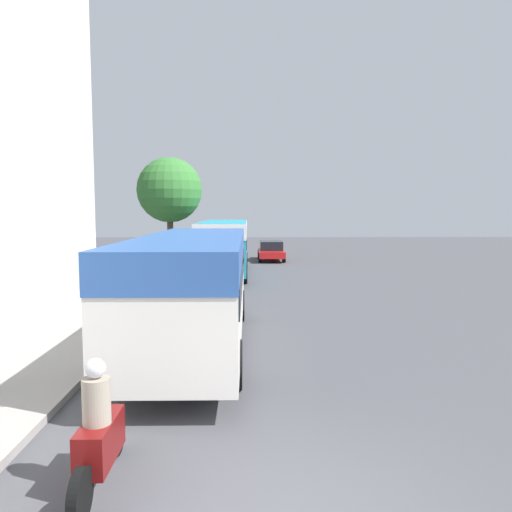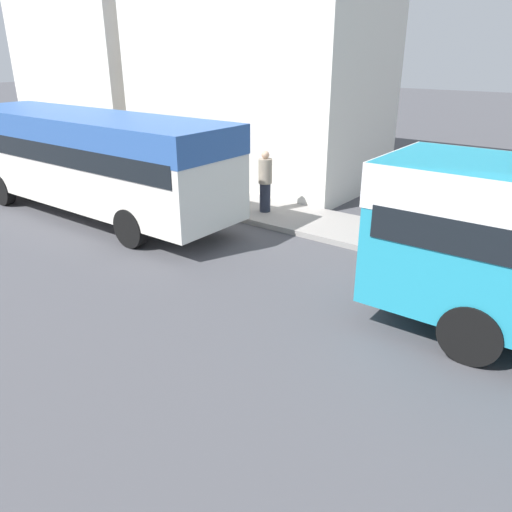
% 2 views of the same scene
% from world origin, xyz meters
% --- Properties ---
extents(sidewalk, '(2.20, 120.00, 0.15)m').
position_xyz_m(sidewalk, '(-5.10, 0.00, 0.07)').
color(sidewalk, gray).
rests_on(sidewalk, ground_plane).
extents(building_corner, '(6.78, 7.07, 11.21)m').
position_xyz_m(building_corner, '(-9.59, -0.20, 5.61)').
color(building_corner, silver).
rests_on(building_corner, ground_plane).
extents(building_midblock, '(5.04, 8.86, 12.28)m').
position_xyz_m(building_midblock, '(-8.72, 8.55, 6.14)').
color(building_midblock, silver).
rests_on(building_midblock, ground_plane).
extents(bus_lead, '(2.59, 10.01, 2.94)m').
position_xyz_m(bus_lead, '(-2.00, 7.42, 1.92)').
color(bus_lead, silver).
rests_on(bus_lead, ground_plane).
extents(pedestrian_near_curb, '(0.40, 0.40, 1.80)m').
position_xyz_m(pedestrian_near_curb, '(-4.91, 11.69, 1.07)').
color(pedestrian_near_curb, '#232838').
rests_on(pedestrian_near_curb, sidewalk).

